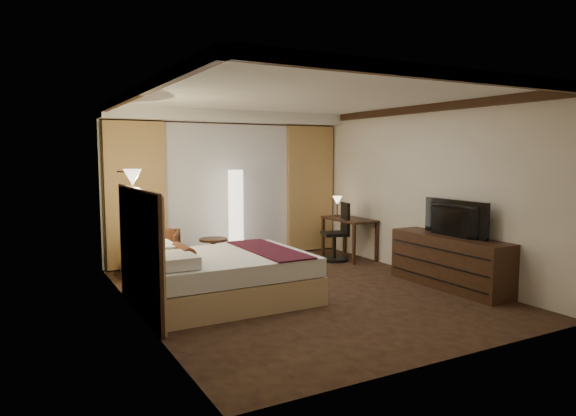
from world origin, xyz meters
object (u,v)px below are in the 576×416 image
desk (349,238)px  side_table (214,254)px  armchair (153,251)px  television (449,213)px  floor_lamp (236,217)px  office_chair (335,232)px  bed (225,277)px  dresser (449,262)px

desk → side_table: bearing=172.4°
armchair → television: size_ratio=0.68×
floor_lamp → office_chair: floor_lamp is taller
armchair → side_table: armchair is taller
office_chair → desk: bearing=24.7°
bed → television: size_ratio=1.83×
desk → television: 2.53m
armchair → dresser: (3.61, -2.72, -0.02)m
armchair → floor_lamp: bearing=33.7°
television → side_table: bearing=43.8°
armchair → floor_lamp: 1.64m
desk → dresser: 2.42m
side_table → floor_lamp: size_ratio=0.31×
office_chair → dresser: bearing=-63.7°
floor_lamp → office_chair: (1.66, -0.66, -0.30)m
television → desk: bearing=1.5°
floor_lamp → desk: bearing=-16.8°
side_table → television: bearing=-47.2°
dresser → television: (-0.03, 0.00, 0.72)m
desk → floor_lamp: bearing=163.2°
armchair → dresser: armchair is taller
office_chair → television: size_ratio=0.91×
desk → dresser: dresser is taller
armchair → floor_lamp: (1.55, 0.31, 0.43)m
armchair → dresser: 4.52m
side_table → office_chair: size_ratio=0.49×
desk → office_chair: 0.39m
floor_lamp → bed: bearing=-116.6°
side_table → desk: bearing=-7.6°
bed → dresser: 3.25m
television → bed: bearing=74.3°
armchair → side_table: (1.02, 0.04, -0.14)m
office_chair → armchair: bearing=-169.6°
side_table → office_chair: bearing=-10.1°
armchair → office_chair: office_chair is taller
dresser → side_table: bearing=133.1°
desk → television: size_ratio=0.93×
office_chair → dresser: office_chair is taller
side_table → television: size_ratio=0.45×
floor_lamp → dresser: 3.69m
side_table → dresser: 3.78m
side_table → dresser: bearing=-46.9°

